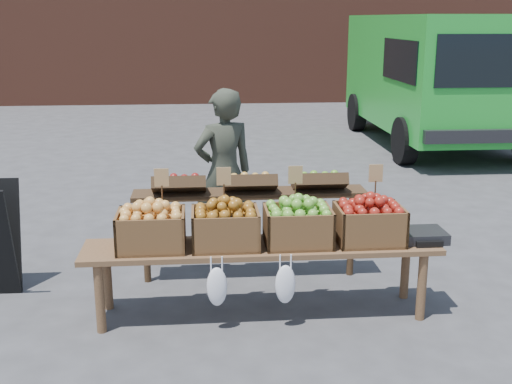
{
  "coord_description": "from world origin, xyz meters",
  "views": [
    {
      "loc": [
        -1.49,
        -4.34,
        2.23
      ],
      "look_at": [
        -1.05,
        0.73,
        0.85
      ],
      "focal_mm": 45.0,
      "sensor_mm": 36.0,
      "label": 1
    }
  ],
  "objects_px": {
    "crate_golden_apples": "(151,230)",
    "crate_green_apples": "(369,224)",
    "delivery_van": "(435,81)",
    "display_bench": "(262,280)",
    "crate_red_apples": "(298,226)",
    "crate_russet_pears": "(225,228)",
    "weighing_scale": "(422,235)",
    "back_table": "(250,222)",
    "vendor": "(224,173)"
  },
  "relations": [
    {
      "from": "crate_golden_apples",
      "to": "crate_green_apples",
      "type": "distance_m",
      "value": 1.65
    },
    {
      "from": "delivery_van",
      "to": "crate_green_apples",
      "type": "xyz_separation_m",
      "value": [
        -2.94,
        -6.71,
        -0.43
      ]
    },
    {
      "from": "display_bench",
      "to": "crate_red_apples",
      "type": "height_order",
      "value": "crate_red_apples"
    },
    {
      "from": "crate_russet_pears",
      "to": "crate_red_apples",
      "type": "relative_size",
      "value": 1.0
    },
    {
      "from": "crate_golden_apples",
      "to": "weighing_scale",
      "type": "xyz_separation_m",
      "value": [
        2.08,
        0.0,
        -0.1
      ]
    },
    {
      "from": "back_table",
      "to": "crate_russet_pears",
      "type": "distance_m",
      "value": 0.78
    },
    {
      "from": "back_table",
      "to": "display_bench",
      "type": "bearing_deg",
      "value": -87.31
    },
    {
      "from": "crate_golden_apples",
      "to": "crate_green_apples",
      "type": "relative_size",
      "value": 1.0
    },
    {
      "from": "back_table",
      "to": "crate_russet_pears",
      "type": "xyz_separation_m",
      "value": [
        -0.24,
        -0.72,
        0.19
      ]
    },
    {
      "from": "crate_red_apples",
      "to": "weighing_scale",
      "type": "distance_m",
      "value": 0.98
    },
    {
      "from": "crate_golden_apples",
      "to": "crate_green_apples",
      "type": "xyz_separation_m",
      "value": [
        1.65,
        0.0,
        0.0
      ]
    },
    {
      "from": "crate_red_apples",
      "to": "weighing_scale",
      "type": "height_order",
      "value": "crate_red_apples"
    },
    {
      "from": "crate_golden_apples",
      "to": "weighing_scale",
      "type": "distance_m",
      "value": 2.08
    },
    {
      "from": "vendor",
      "to": "display_bench",
      "type": "xyz_separation_m",
      "value": [
        0.23,
        -1.38,
        -0.52
      ]
    },
    {
      "from": "display_bench",
      "to": "crate_russet_pears",
      "type": "distance_m",
      "value": 0.51
    },
    {
      "from": "crate_golden_apples",
      "to": "crate_russet_pears",
      "type": "relative_size",
      "value": 1.0
    },
    {
      "from": "crate_golden_apples",
      "to": "back_table",
      "type": "bearing_deg",
      "value": 42.3
    },
    {
      "from": "delivery_van",
      "to": "display_bench",
      "type": "xyz_separation_m",
      "value": [
        -3.76,
        -6.71,
        -0.86
      ]
    },
    {
      "from": "display_bench",
      "to": "crate_russet_pears",
      "type": "xyz_separation_m",
      "value": [
        -0.27,
        0.0,
        0.42
      ]
    },
    {
      "from": "vendor",
      "to": "crate_red_apples",
      "type": "xyz_separation_m",
      "value": [
        0.51,
        -1.38,
        -0.1
      ]
    },
    {
      "from": "vendor",
      "to": "back_table",
      "type": "relative_size",
      "value": 0.77
    },
    {
      "from": "crate_red_apples",
      "to": "crate_green_apples",
      "type": "relative_size",
      "value": 1.0
    },
    {
      "from": "display_bench",
      "to": "crate_red_apples",
      "type": "relative_size",
      "value": 5.4
    },
    {
      "from": "delivery_van",
      "to": "back_table",
      "type": "xyz_separation_m",
      "value": [
        -3.8,
        -5.99,
        -0.62
      ]
    },
    {
      "from": "display_bench",
      "to": "crate_golden_apples",
      "type": "distance_m",
      "value": 0.93
    },
    {
      "from": "back_table",
      "to": "crate_golden_apples",
      "type": "distance_m",
      "value": 1.09
    },
    {
      "from": "delivery_van",
      "to": "crate_russet_pears",
      "type": "height_order",
      "value": "delivery_van"
    },
    {
      "from": "delivery_van",
      "to": "crate_green_apples",
      "type": "distance_m",
      "value": 7.33
    },
    {
      "from": "vendor",
      "to": "crate_green_apples",
      "type": "height_order",
      "value": "vendor"
    },
    {
      "from": "crate_red_apples",
      "to": "weighing_scale",
      "type": "relative_size",
      "value": 1.47
    },
    {
      "from": "back_table",
      "to": "weighing_scale",
      "type": "relative_size",
      "value": 6.18
    },
    {
      "from": "crate_red_apples",
      "to": "crate_golden_apples",
      "type": "bearing_deg",
      "value": 180.0
    },
    {
      "from": "crate_golden_apples",
      "to": "display_bench",
      "type": "bearing_deg",
      "value": 0.0
    },
    {
      "from": "crate_golden_apples",
      "to": "crate_red_apples",
      "type": "distance_m",
      "value": 1.1
    },
    {
      "from": "vendor",
      "to": "crate_golden_apples",
      "type": "distance_m",
      "value": 1.5
    },
    {
      "from": "crate_russet_pears",
      "to": "crate_red_apples",
      "type": "bearing_deg",
      "value": 0.0
    },
    {
      "from": "crate_green_apples",
      "to": "crate_golden_apples",
      "type": "bearing_deg",
      "value": 180.0
    },
    {
      "from": "delivery_van",
      "to": "crate_golden_apples",
      "type": "height_order",
      "value": "delivery_van"
    },
    {
      "from": "display_bench",
      "to": "weighing_scale",
      "type": "relative_size",
      "value": 7.94
    },
    {
      "from": "back_table",
      "to": "crate_red_apples",
      "type": "height_order",
      "value": "back_table"
    },
    {
      "from": "vendor",
      "to": "display_bench",
      "type": "distance_m",
      "value": 1.49
    },
    {
      "from": "crate_golden_apples",
      "to": "crate_green_apples",
      "type": "height_order",
      "value": "same"
    },
    {
      "from": "crate_russet_pears",
      "to": "crate_red_apples",
      "type": "distance_m",
      "value": 0.55
    },
    {
      "from": "display_bench",
      "to": "crate_green_apples",
      "type": "bearing_deg",
      "value": 0.0
    },
    {
      "from": "crate_red_apples",
      "to": "vendor",
      "type": "bearing_deg",
      "value": 110.22
    },
    {
      "from": "crate_red_apples",
      "to": "crate_green_apples",
      "type": "xyz_separation_m",
      "value": [
        0.55,
        0.0,
        0.0
      ]
    },
    {
      "from": "crate_golden_apples",
      "to": "crate_russet_pears",
      "type": "bearing_deg",
      "value": 0.0
    },
    {
      "from": "vendor",
      "to": "crate_golden_apples",
      "type": "xyz_separation_m",
      "value": [
        -0.59,
        -1.38,
        -0.1
      ]
    },
    {
      "from": "crate_green_apples",
      "to": "weighing_scale",
      "type": "relative_size",
      "value": 1.47
    },
    {
      "from": "vendor",
      "to": "back_table",
      "type": "xyz_separation_m",
      "value": [
        0.2,
        -0.66,
        -0.29
      ]
    }
  ]
}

